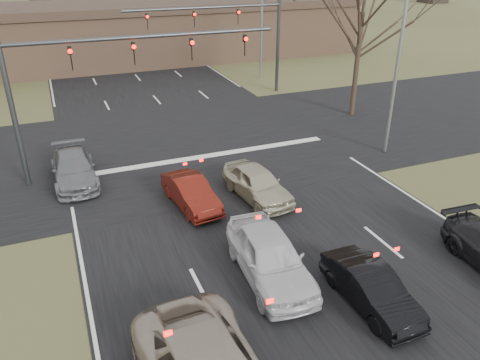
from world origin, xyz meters
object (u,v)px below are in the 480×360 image
(car_silver_ahead, at_px, (257,183))
(building, at_px, (142,31))
(streetlight_right_near, at_px, (397,44))
(car_white_sedan, at_px, (270,256))
(streetlight_right_far, at_px, (260,8))
(car_black_hatch, at_px, (371,288))
(car_red_ahead, at_px, (191,193))
(mast_arm_near, at_px, (87,67))
(mast_arm_far, at_px, (242,24))
(car_grey_ahead, at_px, (74,169))

(car_silver_ahead, bearing_deg, building, 80.95)
(streetlight_right_near, relative_size, car_silver_ahead, 2.46)
(car_silver_ahead, bearing_deg, car_white_sedan, -116.42)
(streetlight_right_far, relative_size, car_black_hatch, 2.68)
(car_red_ahead, height_order, car_silver_ahead, car_silver_ahead)
(mast_arm_near, bearing_deg, car_silver_ahead, -40.94)
(streetlight_right_near, height_order, car_black_hatch, streetlight_right_near)
(building, bearing_deg, mast_arm_far, -74.42)
(building, height_order, car_red_ahead, building)
(mast_arm_near, distance_m, mast_arm_far, 15.17)
(mast_arm_far, xyz_separation_m, streetlight_right_near, (2.64, -13.00, 0.57))
(mast_arm_near, bearing_deg, car_black_hatch, -63.62)
(streetlight_right_near, bearing_deg, car_grey_ahead, 170.72)
(car_white_sedan, bearing_deg, mast_arm_near, 115.42)
(streetlight_right_far, bearing_deg, car_white_sedan, -113.50)
(car_black_hatch, bearing_deg, building, 87.89)
(car_silver_ahead, bearing_deg, mast_arm_far, 63.38)
(streetlight_right_near, distance_m, car_white_sedan, 13.25)
(streetlight_right_far, distance_m, car_red_ahead, 22.52)
(mast_arm_near, bearing_deg, car_white_sedan, -68.50)
(car_white_sedan, distance_m, car_silver_ahead, 5.44)
(building, bearing_deg, car_white_sedan, -95.20)
(building, bearing_deg, car_silver_ahead, -92.57)
(mast_arm_near, height_order, streetlight_right_far, streetlight_right_far)
(building, distance_m, car_grey_ahead, 26.95)
(car_black_hatch, relative_size, car_silver_ahead, 0.92)
(building, relative_size, car_grey_ahead, 9.32)
(car_black_hatch, bearing_deg, mast_arm_near, 115.79)
(mast_arm_near, distance_m, car_white_sedan, 11.78)
(car_silver_ahead, bearing_deg, mast_arm_near, 132.58)
(streetlight_right_far, xyz_separation_m, car_red_ahead, (-11.51, -18.71, -4.97))
(building, bearing_deg, streetlight_right_near, -76.31)
(building, xyz_separation_m, car_black_hatch, (-1.00, -37.57, -2.05))
(mast_arm_near, xyz_separation_m, car_black_hatch, (6.23, -12.57, -4.46))
(mast_arm_near, height_order, car_black_hatch, mast_arm_near)
(building, height_order, car_white_sedan, building)
(building, relative_size, mast_arm_far, 3.81)
(mast_arm_far, xyz_separation_m, car_white_sedan, (-7.39, -20.21, -4.23))
(building, height_order, streetlight_right_near, streetlight_right_near)
(car_white_sedan, xyz_separation_m, car_black_hatch, (2.21, -2.35, -0.18))
(mast_arm_near, xyz_separation_m, car_red_ahead, (3.04, -4.71, -4.46))
(mast_arm_far, relative_size, car_grey_ahead, 2.44)
(car_red_ahead, bearing_deg, streetlight_right_far, 51.62)
(building, relative_size, mast_arm_near, 3.50)
(building, xyz_separation_m, car_white_sedan, (-3.21, -35.21, -1.87))
(streetlight_right_near, bearing_deg, car_silver_ahead, -165.60)
(car_red_ahead, bearing_deg, car_white_sedan, -86.68)
(building, xyz_separation_m, streetlight_right_near, (6.82, -28.00, 2.92))
(car_black_hatch, distance_m, car_grey_ahead, 14.20)
(streetlight_right_far, relative_size, car_white_sedan, 2.15)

